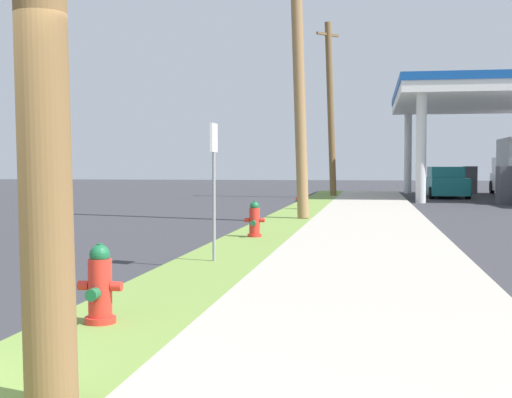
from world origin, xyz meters
name	(u,v)px	position (x,y,z in m)	size (l,w,h in m)	color
fire_hydrant_nearest	(100,288)	(0.57, 3.16, 0.45)	(0.42, 0.38, 0.74)	red
fire_hydrant_second	(255,221)	(0.66, 11.38, 0.45)	(0.42, 0.38, 0.74)	red
fire_hydrant_third	(302,199)	(0.68, 21.23, 0.45)	(0.42, 0.37, 0.74)	red
utility_pole_midground	(298,35)	(0.97, 16.92, 5.28)	(1.28, 0.81, 10.14)	#937047
utility_pole_background	(331,108)	(1.00, 32.57, 4.52)	(1.07, 1.08, 8.63)	brown
street_sign_post	(214,163)	(0.65, 7.59, 1.63)	(0.05, 0.36, 2.12)	gray
car_teal_by_near_pump	(445,184)	(6.73, 33.92, 0.72)	(2.10, 4.57, 1.57)	#197075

